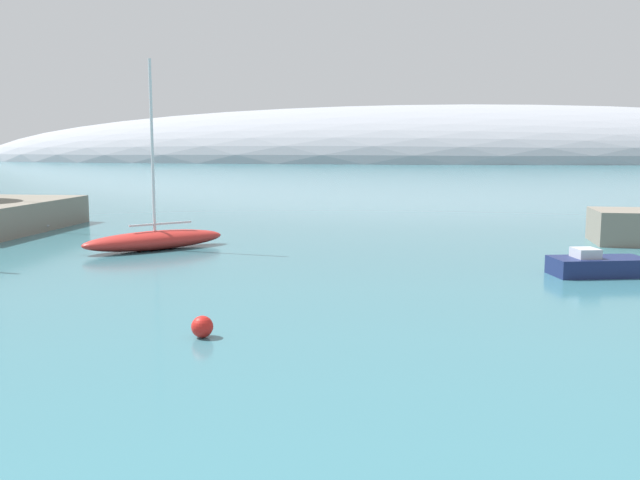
{
  "coord_description": "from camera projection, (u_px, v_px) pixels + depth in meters",
  "views": [
    {
      "loc": [
        4.87,
        -5.86,
        5.43
      ],
      "look_at": [
        1.44,
        22.75,
        1.59
      ],
      "focal_mm": 39.71,
      "sensor_mm": 36.0,
      "label": 1
    }
  ],
  "objects": [
    {
      "name": "distant_ridge",
      "position": [
        446.0,
        162.0,
        245.31
      ],
      "size": [
        340.88,
        83.06,
        38.79
      ],
      "primitive_type": "ellipsoid",
      "color": "#999EA8",
      "rests_on": "ground"
    },
    {
      "name": "motorboat_navy_foreground",
      "position": [
        598.0,
        265.0,
        29.83
      ],
      "size": [
        4.5,
        2.64,
        1.17
      ],
      "rotation": [
        0.0,
        0.0,
        3.36
      ],
      "color": "navy",
      "rests_on": "water"
    },
    {
      "name": "sailboat_red_outer_mooring",
      "position": [
        155.0,
        239.0,
        37.26
      ],
      "size": [
        6.94,
        6.82,
        9.86
      ],
      "rotation": [
        0.0,
        0.0,
        3.91
      ],
      "color": "red",
      "rests_on": "water"
    },
    {
      "name": "mooring_buoy_red",
      "position": [
        202.0,
        327.0,
        20.16
      ],
      "size": [
        0.63,
        0.63,
        0.63
      ],
      "primitive_type": "sphere",
      "color": "red",
      "rests_on": "water"
    }
  ]
}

